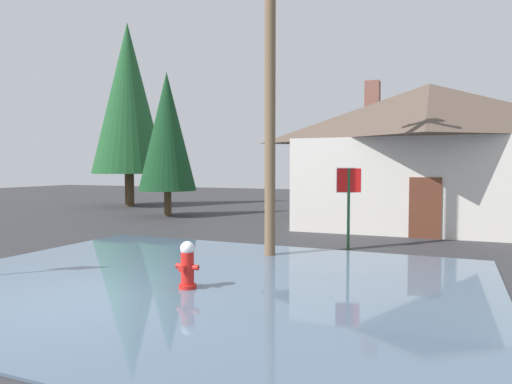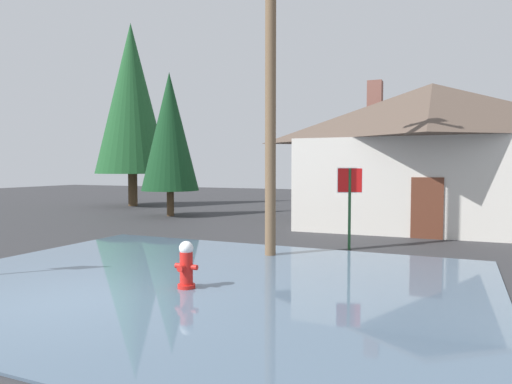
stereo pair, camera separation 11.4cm
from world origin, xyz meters
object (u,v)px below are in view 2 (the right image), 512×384
(stop_sign_far, at_px, (350,191))
(pine_tree_mid_left, at_px, (170,132))
(fire_hydrant, at_px, (186,266))
(pine_tree_tall_left, at_px, (132,99))
(house, at_px, (431,153))
(utility_pole, at_px, (271,65))

(stop_sign_far, distance_m, pine_tree_mid_left, 11.44)
(stop_sign_far, bearing_deg, fire_hydrant, -108.81)
(pine_tree_tall_left, relative_size, pine_tree_mid_left, 1.59)
(fire_hydrant, distance_m, house, 12.55)
(pine_tree_tall_left, bearing_deg, stop_sign_far, -32.14)
(house, bearing_deg, pine_tree_tall_left, 169.01)
(house, distance_m, pine_tree_tall_left, 17.55)
(pine_tree_tall_left, bearing_deg, pine_tree_mid_left, -36.50)
(pine_tree_mid_left, bearing_deg, pine_tree_tall_left, 143.50)
(pine_tree_mid_left, bearing_deg, house, 3.43)
(fire_hydrant, relative_size, utility_pole, 0.10)
(house, xyz_separation_m, pine_tree_tall_left, (-16.88, 3.28, 3.48))
(house, bearing_deg, fire_hydrant, -107.32)
(stop_sign_far, xyz_separation_m, pine_tree_tall_left, (-15.11, 9.49, 4.71))
(fire_hydrant, relative_size, stop_sign_far, 0.40)
(utility_pole, bearing_deg, pine_tree_mid_left, 137.73)
(utility_pole, xyz_separation_m, house, (3.45, 8.03, -2.06))
(house, distance_m, pine_tree_mid_left, 11.59)
(utility_pole, relative_size, house, 0.94)
(utility_pole, distance_m, pine_tree_tall_left, 17.62)
(utility_pole, relative_size, stop_sign_far, 4.10)
(utility_pole, height_order, pine_tree_mid_left, utility_pole)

